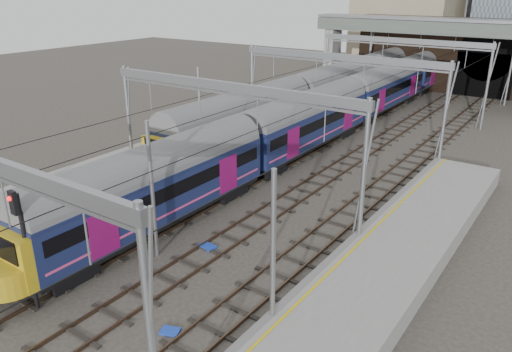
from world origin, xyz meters
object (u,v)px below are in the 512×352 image
Objects in this scene: signal_near_centre at (23,238)px; relay_cabinet at (7,241)px; train_main at (352,102)px; train_second at (339,87)px.

relay_cabinet is (-5.54, 2.05, -2.77)m from signal_near_centre.
train_main is at bearing 94.14° from signal_near_centre.
relay_cabinet is (-4.53, -31.26, -1.96)m from train_main.
signal_near_centre is at bearing -82.66° from train_second.
signal_near_centre is 4.50× the size of relay_cabinet.
signal_near_centre reaches higher than train_main.
relay_cabinet is at bearing 162.07° from signal_near_centre.
train_main is 31.64m from relay_cabinet.
relay_cabinet is (-0.53, -36.79, -2.04)m from train_second.
train_second reaches higher than relay_cabinet.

